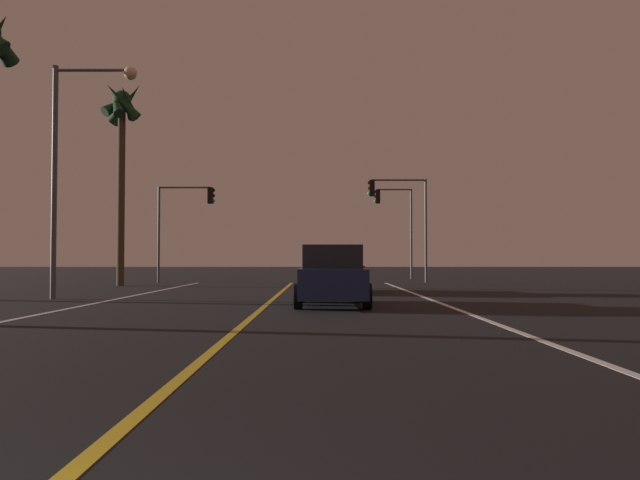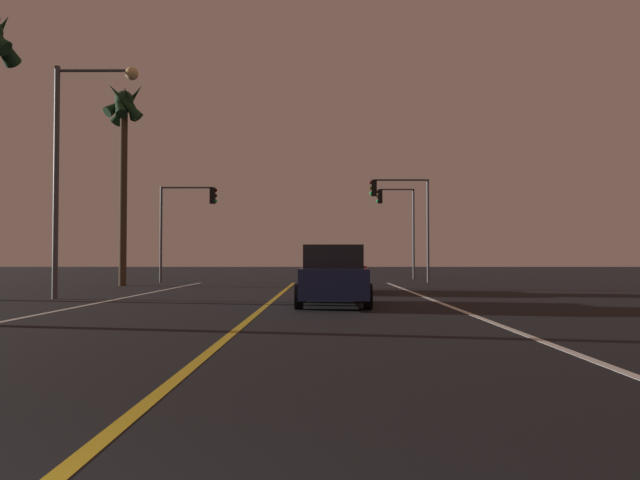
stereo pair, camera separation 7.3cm
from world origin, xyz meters
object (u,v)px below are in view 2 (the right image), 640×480
street_lamp_left_mid (77,149)px  palm_tree_left_far (124,124)px  traffic_light_near_left (188,211)px  traffic_light_near_right (401,206)px  street_lamp_right_near (622,65)px  car_lead_same_lane (333,276)px  car_ahead_far (340,271)px  traffic_light_far_right (397,213)px

street_lamp_left_mid → palm_tree_left_far: 10.45m
traffic_light_near_left → street_lamp_left_mid: size_ratio=0.69×
traffic_light_near_right → street_lamp_right_near: size_ratio=0.79×
street_lamp_left_mid → palm_tree_left_far: bearing=99.4°
car_lead_same_lane → street_lamp_right_near: size_ratio=0.59×
car_ahead_far → palm_tree_left_far: 13.97m
traffic_light_near_right → traffic_light_near_left: (-11.84, 0.00, -0.29)m
traffic_light_near_right → street_lamp_right_near: 23.80m
car_lead_same_lane → street_lamp_left_mid: bearing=71.4°
street_lamp_right_near → palm_tree_left_far: size_ratio=0.73×
street_lamp_right_near → car_lead_same_lane: bearing=-54.4°
street_lamp_left_mid → traffic_light_near_right: bearing=48.4°
car_ahead_far → traffic_light_near_left: bearing=39.1°
traffic_light_near_left → palm_tree_left_far: (-2.26, -4.20, 3.99)m
traffic_light_near_right → traffic_light_near_left: 11.85m
car_ahead_far → traffic_light_near_right: size_ratio=0.75×
car_ahead_far → palm_tree_left_far: size_ratio=0.43×
car_lead_same_lane → traffic_light_near_left: size_ratio=0.80×
car_ahead_far → traffic_light_far_right: traffic_light_far_right is taller
traffic_light_far_right → street_lamp_right_near: (0.45, -29.28, 0.39)m
car_ahead_far → traffic_light_near_left: 13.37m
street_lamp_right_near → street_lamp_left_mid: (-13.35, 9.71, 0.30)m
car_ahead_far → car_lead_same_lane: (-0.39, -6.82, 0.00)m
palm_tree_left_far → traffic_light_near_right: bearing=16.6°
car_lead_same_lane → traffic_light_far_right: 23.11m
street_lamp_left_mid → palm_tree_left_far: (-1.63, 9.87, 3.00)m
car_ahead_far → car_lead_same_lane: bearing=176.7°
street_lamp_right_near → palm_tree_left_far: bearing=-52.6°
traffic_light_near_left → traffic_light_far_right: size_ratio=0.91×
car_ahead_far → traffic_light_near_right: 11.26m
traffic_light_far_right → palm_tree_left_far: (-14.53, -9.70, 3.69)m
car_lead_same_lane → car_ahead_far: bearing=-3.3°
car_ahead_far → traffic_light_near_left: size_ratio=0.80×
traffic_light_far_right → street_lamp_left_mid: size_ratio=0.76×
traffic_light_far_right → street_lamp_left_mid: bearing=56.6°
traffic_light_near_left → street_lamp_right_near: 26.98m
car_ahead_far → car_lead_same_lane: 6.84m
traffic_light_near_left → traffic_light_far_right: bearing=24.1°
car_lead_same_lane → traffic_light_near_right: (4.04, 16.91, 3.45)m
traffic_light_near_left → palm_tree_left_far: palm_tree_left_far is taller
car_lead_same_lane → traffic_light_near_right: 17.72m
street_lamp_right_near → traffic_light_near_left: bearing=-61.8°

